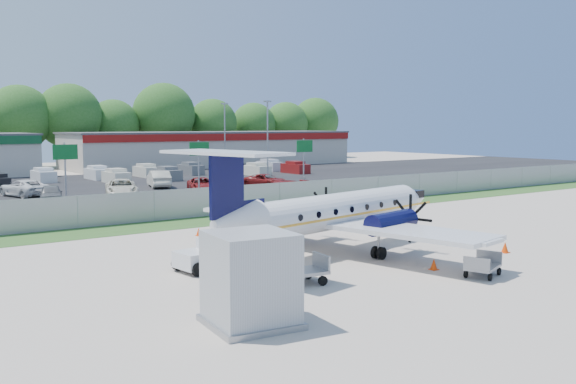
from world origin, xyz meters
TOP-DOWN VIEW (x-y plane):
  - ground at (0.00, 0.00)m, footprint 170.00×170.00m
  - grass_verge at (0.00, 12.00)m, footprint 170.00×4.00m
  - access_road at (0.00, 19.00)m, footprint 170.00×8.00m
  - parking_lot at (0.00, 40.00)m, footprint 170.00×32.00m
  - perimeter_fence at (0.00, 14.00)m, footprint 120.00×0.06m
  - building_east at (26.00, 61.98)m, footprint 44.40×12.40m
  - sign_left at (-8.00, 22.91)m, footprint 1.80×0.26m
  - sign_mid at (3.00, 22.91)m, footprint 1.80×0.26m
  - sign_right at (14.00, 22.91)m, footprint 1.80×0.26m
  - light_pole_ne at (20.00, 38.00)m, footprint 0.90×0.35m
  - light_pole_se at (20.00, 48.00)m, footprint 0.90×0.35m
  - tree_line at (0.00, 74.00)m, footprint 112.00×6.00m
  - aircraft at (-1.84, -0.55)m, footprint 17.08×16.73m
  - pushback_tug at (-8.98, -0.53)m, footprint 2.65×2.03m
  - baggage_cart_near at (-7.30, -4.90)m, footprint 2.33×1.61m
  - baggage_cart_far at (-0.28, -8.29)m, footprint 2.07×1.64m
  - service_container at (-11.61, -8.16)m, footprint 2.97×2.97m
  - cone_nose at (4.73, -5.77)m, footprint 0.39×0.39m
  - cone_port_wing at (-0.98, -6.26)m, footprint 0.34×0.34m
  - cone_starboard_wing at (-5.26, 7.40)m, footprint 0.32×0.32m
  - road_car_mid at (9.17, 19.78)m, footprint 5.51×2.82m
  - road_car_east at (25.57, 18.11)m, footprint 4.25×2.51m
  - parked_car_b at (-7.65, 28.28)m, footprint 2.78×4.60m
  - parked_car_c at (-1.62, 28.54)m, footprint 4.34×6.28m
  - parked_car_d at (6.05, 28.38)m, footprint 3.86×5.39m
  - parked_car_e at (13.72, 28.92)m, footprint 3.40×5.18m
  - parked_car_f at (-8.34, 34.15)m, footprint 3.86×5.88m
  - parked_car_g at (4.78, 35.00)m, footprint 3.16×5.47m
  - far_parking_rows at (0.00, 45.00)m, footprint 56.00×10.00m

SIDE VIEW (x-z plane):
  - ground at x=0.00m, z-range 0.00..0.00m
  - tree_line at x=0.00m, z-range -7.00..7.00m
  - road_car_mid at x=9.17m, z-range -0.76..0.76m
  - road_car_east at x=25.57m, z-range -0.66..0.66m
  - parked_car_b at x=-7.65m, z-range -0.73..0.73m
  - parked_car_c at x=-1.62m, z-range -0.80..0.80m
  - parked_car_d at x=6.05m, z-range -0.68..0.68m
  - parked_car_e at x=13.72m, z-range -0.66..0.66m
  - parked_car_f at x=-8.34m, z-range -0.75..0.75m
  - parked_car_g at x=4.78m, z-range -0.85..0.85m
  - far_parking_rows at x=0.00m, z-range -0.80..0.80m
  - grass_verge at x=0.00m, z-range 0.00..0.02m
  - access_road at x=0.00m, z-range 0.00..0.02m
  - parking_lot at x=0.00m, z-range 0.00..0.02m
  - cone_starboard_wing at x=-5.26m, z-range -0.01..0.45m
  - cone_port_wing at x=-0.98m, z-range -0.01..0.48m
  - cone_nose at x=4.73m, z-range -0.02..0.53m
  - baggage_cart_far at x=-0.28m, z-range -0.03..0.91m
  - baggage_cart_near at x=-7.30m, z-range -0.04..1.10m
  - pushback_tug at x=-8.98m, z-range -0.03..1.32m
  - perimeter_fence at x=0.00m, z-range 0.01..2.00m
  - service_container at x=-11.61m, z-range -0.10..2.86m
  - aircraft at x=-1.84m, z-range -0.59..4.62m
  - building_east at x=26.00m, z-range 0.01..5.25m
  - sign_left at x=-8.00m, z-range 1.11..6.11m
  - sign_mid at x=3.00m, z-range 1.11..6.11m
  - sign_right at x=14.00m, z-range 1.11..6.11m
  - light_pole_ne at x=20.00m, z-range 0.69..9.78m
  - light_pole_se at x=20.00m, z-range 0.69..9.78m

